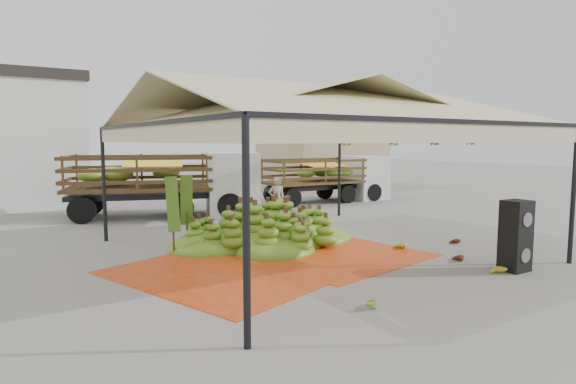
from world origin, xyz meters
TOP-DOWN VIEW (x-y plane):
  - ground at (0.00, 0.00)m, footprint 90.00×90.00m
  - canopy_tent at (0.00, 0.00)m, footprint 8.10×8.10m
  - building_tan at (10.00, 13.00)m, footprint 6.30×5.30m
  - tarp_left at (-2.25, -0.41)m, footprint 5.60×5.47m
  - tarp_right at (0.14, -0.40)m, footprint 4.27×4.42m
  - banana_heap at (-0.50, 1.37)m, footprint 6.23×5.66m
  - hand_yellow_a at (1.82, -1.00)m, footprint 0.53×0.45m
  - hand_yellow_b at (1.88, -3.70)m, footprint 0.56×0.55m
  - hand_red_a at (2.03, -2.54)m, footprint 0.52×0.47m
  - hand_red_b at (3.51, -1.36)m, footprint 0.45×0.39m
  - hand_green at (-1.69, -3.70)m, footprint 0.59×0.59m
  - hanging_bunches at (2.57, -0.76)m, footprint 4.74×0.24m
  - speaker_stack at (2.40, -3.70)m, footprint 0.55×0.48m
  - banana_leaves at (-2.72, 1.86)m, footprint 0.96×1.36m
  - vendor at (1.39, 4.01)m, footprint 0.64×0.52m
  - truck_left at (-1.01, 7.21)m, footprint 6.92×4.31m
  - truck_right at (6.33, 7.44)m, footprint 5.83×2.30m

SIDE VIEW (x-z plane):
  - ground at x=0.00m, z-range 0.00..0.00m
  - banana_leaves at x=-2.72m, z-range -1.85..1.85m
  - tarp_right at x=0.14m, z-range 0.00..0.01m
  - tarp_left at x=-2.25m, z-range 0.00..0.01m
  - hand_red_b at x=3.51m, z-range 0.00..0.18m
  - hand_yellow_b at x=1.88m, z-range 0.00..0.20m
  - hand_red_a at x=2.03m, z-range 0.00..0.20m
  - hand_green at x=-1.69m, z-range 0.00..0.21m
  - hand_yellow_a at x=1.82m, z-range 0.00..0.23m
  - banana_heap at x=-0.50m, z-range 0.00..1.10m
  - speaker_stack at x=2.40m, z-range 0.00..1.47m
  - vendor at x=1.39m, z-range 0.00..1.51m
  - truck_right at x=6.33m, z-range 0.23..2.19m
  - truck_left at x=-1.01m, z-range 0.26..2.51m
  - building_tan at x=10.00m, z-range 0.02..4.12m
  - hanging_bunches at x=2.57m, z-range 2.52..2.72m
  - canopy_tent at x=0.00m, z-range 1.30..5.30m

